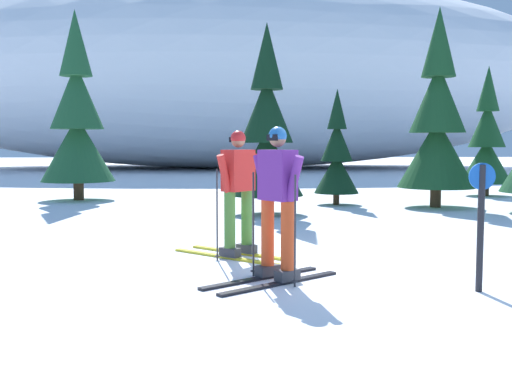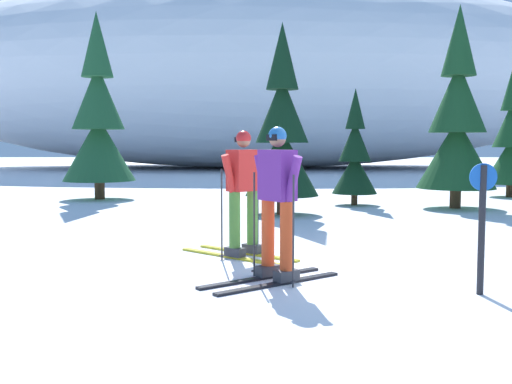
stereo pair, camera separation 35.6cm
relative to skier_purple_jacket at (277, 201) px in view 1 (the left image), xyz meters
The scene contains 10 objects.
ground_plane 1.75m from the skier_purple_jacket, 18.54° to the left, with size 120.00×120.00×0.00m, color white.
skier_purple_jacket is the anchor object (origin of this frame).
skier_red_jacket 1.52m from the skier_purple_jacket, 105.47° to the left, with size 1.65×1.53×1.72m.
pine_tree_far_left 11.09m from the skier_purple_jacket, 114.55° to the left, with size 1.99×1.99×5.14m.
pine_tree_left 6.48m from the skier_purple_jacket, 87.02° to the left, with size 1.60×1.60×4.14m.
pine_tree_center_left 8.73m from the skier_purple_jacket, 75.09° to the left, with size 1.13×1.13×2.92m.
pine_tree_center_right 8.99m from the skier_purple_jacket, 59.41° to the left, with size 1.85×1.85×4.80m.
pine_tree_far_right 12.92m from the skier_purple_jacket, 56.46° to the left, with size 1.47×1.47×3.81m.
snow_ridge_background 31.98m from the skier_purple_jacket, 90.74° to the left, with size 44.07×21.71×11.28m, color white.
trail_marker_post 2.17m from the skier_purple_jacket, 16.49° to the right, with size 0.28×0.07×1.35m.
Camera 1 is at (-2.00, -7.21, 1.55)m, focal length 42.54 mm.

